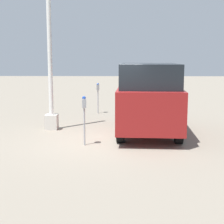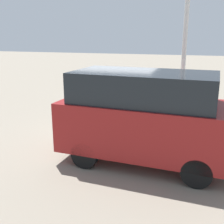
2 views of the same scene
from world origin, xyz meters
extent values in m
plane|color=gray|center=(0.00, 0.00, 0.00)|extent=(80.00, 80.00, 0.00)
cylinder|color=#9E9EA3|center=(-0.42, 0.48, 0.57)|extent=(0.05, 0.05, 1.14)
cube|color=gray|center=(-0.42, 0.48, 1.27)|extent=(0.22, 0.15, 0.26)
sphere|color=navy|center=(-0.42, 0.48, 1.42)|extent=(0.11, 0.11, 0.11)
cylinder|color=#9E9EA3|center=(5.60, 0.47, 0.55)|extent=(0.05, 0.05, 1.10)
cube|color=gray|center=(5.60, 0.47, 1.23)|extent=(0.22, 0.15, 0.26)
sphere|color=navy|center=(5.60, 0.47, 1.38)|extent=(0.11, 0.11, 0.11)
cube|color=beige|center=(1.86, 1.92, 0.28)|extent=(0.44, 0.44, 0.55)
cylinder|color=silver|center=(1.86, 1.92, 3.44)|extent=(0.16, 0.16, 5.79)
cube|color=maroon|center=(1.27, -1.54, 0.99)|extent=(4.50, 2.21, 1.29)
cube|color=black|center=(1.16, -1.53, 2.01)|extent=(3.61, 2.01, 0.77)
cube|color=orange|center=(3.45, -0.99, 0.49)|extent=(0.09, 0.12, 0.20)
cylinder|color=black|center=(2.68, -0.72, 0.34)|extent=(0.70, 0.27, 0.69)
cylinder|color=black|center=(2.60, -2.49, 0.34)|extent=(0.70, 0.27, 0.69)
cylinder|color=black|center=(-0.05, -0.59, 0.34)|extent=(0.70, 0.27, 0.69)
cylinder|color=black|center=(-0.14, -2.36, 0.34)|extent=(0.70, 0.27, 0.69)
camera|label=1|loc=(-10.38, -0.58, 2.57)|focal=55.00mm
camera|label=2|loc=(2.53, -8.40, 3.29)|focal=45.00mm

